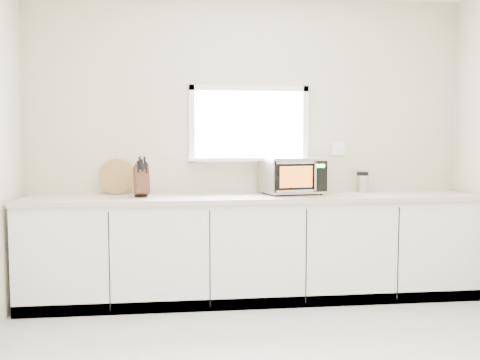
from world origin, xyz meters
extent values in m
cube|color=beige|center=(0.00, 2.00, 1.35)|extent=(4.00, 0.02, 2.70)
cube|color=white|center=(0.00, 1.99, 1.55)|extent=(1.00, 0.02, 0.60)
cube|color=white|center=(0.00, 1.92, 1.23)|extent=(1.12, 0.16, 0.03)
cube|color=white|center=(0.00, 1.97, 1.88)|extent=(1.10, 0.04, 0.05)
cube|color=white|center=(0.00, 1.97, 1.23)|extent=(1.10, 0.04, 0.05)
cube|color=white|center=(-0.53, 1.97, 1.55)|extent=(0.05, 0.04, 0.70)
cube|color=white|center=(0.53, 1.97, 1.55)|extent=(0.05, 0.04, 0.70)
cube|color=white|center=(0.85, 1.99, 1.32)|extent=(0.12, 0.01, 0.12)
cube|color=white|center=(0.00, 1.70, 0.44)|extent=(3.92, 0.60, 0.88)
cube|color=beige|center=(0.00, 1.69, 0.90)|extent=(3.92, 0.64, 0.04)
cylinder|color=black|center=(0.18, 1.60, 0.93)|extent=(0.02, 0.02, 0.02)
cylinder|color=black|center=(0.13, 1.90, 0.93)|extent=(0.02, 0.02, 0.02)
cylinder|color=black|center=(0.60, 1.68, 0.93)|extent=(0.02, 0.02, 0.02)
cylinder|color=black|center=(0.55, 1.98, 0.93)|extent=(0.02, 0.02, 0.02)
cube|color=#A9ABB0|center=(0.36, 1.79, 1.09)|extent=(0.57, 0.47, 0.31)
cube|color=black|center=(0.40, 1.60, 1.09)|extent=(0.48, 0.10, 0.27)
cube|color=orange|center=(0.35, 1.58, 1.09)|extent=(0.30, 0.06, 0.18)
cylinder|color=silver|center=(0.53, 1.59, 1.09)|extent=(0.02, 0.02, 0.24)
cube|color=black|center=(0.57, 1.62, 1.09)|extent=(0.12, 0.03, 0.26)
cube|color=#19FF33|center=(0.57, 1.62, 1.18)|extent=(0.08, 0.02, 0.03)
cube|color=silver|center=(0.36, 1.79, 1.24)|extent=(0.57, 0.47, 0.01)
cube|color=#4B291B|center=(-0.96, 1.71, 1.06)|extent=(0.16, 0.26, 0.29)
cube|color=black|center=(-0.98, 1.64, 1.18)|extent=(0.03, 0.05, 0.10)
cube|color=black|center=(-0.95, 1.65, 1.19)|extent=(0.03, 0.05, 0.10)
cube|color=black|center=(-0.92, 1.66, 1.17)|extent=(0.03, 0.05, 0.10)
cube|color=black|center=(-0.97, 1.65, 1.21)|extent=(0.03, 0.05, 0.10)
cube|color=black|center=(-0.93, 1.65, 1.21)|extent=(0.03, 0.05, 0.10)
cylinder|color=olive|center=(-1.19, 1.94, 1.08)|extent=(0.32, 0.08, 0.31)
cylinder|color=#A9ABB0|center=(1.05, 1.87, 1.00)|extent=(0.11, 0.11, 0.16)
cylinder|color=black|center=(1.05, 1.87, 1.10)|extent=(0.11, 0.11, 0.04)
camera|label=1|loc=(-0.63, -2.66, 1.39)|focal=38.00mm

